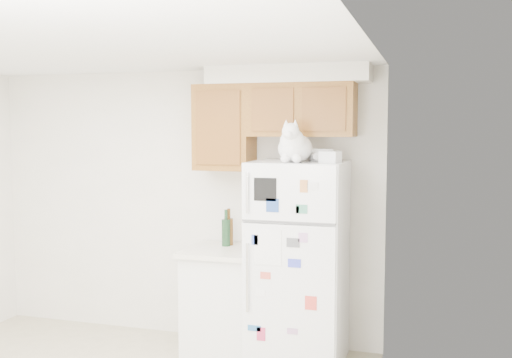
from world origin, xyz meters
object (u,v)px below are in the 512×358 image
at_px(cat, 295,146).
at_px(storage_box_front, 330,157).
at_px(storage_box_back, 321,155).
at_px(bottle_green, 226,228).
at_px(refrigerator, 298,263).
at_px(base_counter, 223,299).
at_px(bottle_amber, 229,227).

xyz_separation_m(cat, storage_box_front, (0.29, 0.00, -0.08)).
relative_size(storage_box_back, storage_box_front, 1.20).
distance_m(storage_box_back, bottle_green, 1.10).
bearing_deg(bottle_green, refrigerator, -15.07).
height_order(base_counter, bottle_green, bottle_green).
bearing_deg(bottle_green, cat, -24.45).
bearing_deg(cat, bottle_amber, 152.04).
xyz_separation_m(storage_box_front, bottle_amber, (-0.97, 0.36, -0.66)).
relative_size(storage_box_back, bottle_green, 0.55).
bearing_deg(storage_box_back, refrigerator, -167.46).
bearing_deg(base_counter, storage_box_back, 1.63).
bearing_deg(refrigerator, storage_box_front, -23.73).
distance_m(storage_box_back, storage_box_front, 0.25).
bearing_deg(storage_box_front, bottle_green, -179.68).
bearing_deg(storage_box_back, storage_box_front, -80.77).
bearing_deg(base_counter, storage_box_front, -11.47).
height_order(base_counter, cat, cat).
xyz_separation_m(cat, bottle_amber, (-0.69, 0.36, -0.74)).
xyz_separation_m(refrigerator, bottle_green, (-0.70, 0.19, 0.23)).
bearing_deg(cat, bottle_green, 155.55).
bearing_deg(storage_box_front, bottle_amber, 177.65).
bearing_deg(bottle_amber, refrigerator, -18.86).
bearing_deg(bottle_green, storage_box_back, -5.99).
height_order(base_counter, storage_box_front, storage_box_front).
distance_m(storage_box_front, bottle_green, 1.23).
bearing_deg(refrigerator, base_counter, 173.90).
relative_size(refrigerator, storage_box_back, 9.44).
distance_m(refrigerator, bottle_amber, 0.77).
distance_m(bottle_green, bottle_amber, 0.05).
xyz_separation_m(base_counter, storage_box_back, (0.86, 0.02, 1.29)).
relative_size(base_counter, bottle_amber, 2.78).
relative_size(base_counter, storage_box_back, 5.11).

